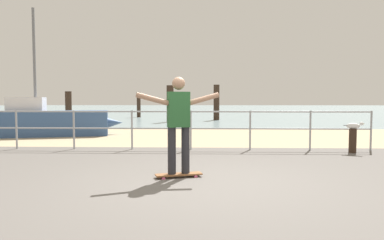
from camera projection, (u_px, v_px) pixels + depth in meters
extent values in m
cube|color=#605B56|center=(197.00, 200.00, 4.85)|extent=(24.00, 10.00, 0.04)
cube|color=tan|center=(202.00, 136.00, 12.83)|extent=(24.00, 6.00, 0.04)
cube|color=#849EA3|center=(204.00, 110.00, 40.76)|extent=(72.00, 50.00, 0.04)
cylinder|color=#9EA0A5|center=(16.00, 130.00, 9.58)|extent=(0.05, 0.05, 1.05)
cylinder|color=#9EA0A5|center=(74.00, 130.00, 9.52)|extent=(0.05, 0.05, 1.05)
cylinder|color=#9EA0A5|center=(132.00, 130.00, 9.47)|extent=(0.05, 0.05, 1.05)
cylinder|color=#9EA0A5|center=(191.00, 130.00, 9.42)|extent=(0.05, 0.05, 1.05)
cylinder|color=#9EA0A5|center=(250.00, 131.00, 9.36)|extent=(0.05, 0.05, 1.05)
cylinder|color=#9EA0A5|center=(310.00, 131.00, 9.31)|extent=(0.05, 0.05, 1.05)
cylinder|color=#9EA0A5|center=(371.00, 131.00, 9.25)|extent=(0.05, 0.05, 1.05)
cylinder|color=#9EA0A5|center=(161.00, 112.00, 9.41)|extent=(10.86, 0.04, 0.04)
cylinder|color=#9EA0A5|center=(161.00, 128.00, 9.44)|extent=(10.86, 0.04, 0.04)
cube|color=#335184|center=(45.00, 124.00, 12.93)|extent=(4.61, 2.44, 0.90)
cone|color=#335184|center=(108.00, 123.00, 13.40)|extent=(1.25, 1.01, 0.77)
cylinder|color=slate|center=(34.00, 60.00, 12.73)|extent=(0.10, 0.10, 3.64)
cube|color=silver|center=(26.00, 104.00, 12.76)|extent=(1.39, 1.17, 0.50)
cube|color=brown|center=(179.00, 174.00, 6.16)|extent=(0.82, 0.43, 0.02)
cylinder|color=#E5598C|center=(193.00, 175.00, 6.31)|extent=(0.07, 0.05, 0.06)
cylinder|color=#E5598C|center=(196.00, 177.00, 6.16)|extent=(0.07, 0.05, 0.06)
cylinder|color=#E5598C|center=(162.00, 177.00, 6.16)|extent=(0.07, 0.05, 0.06)
cylinder|color=#E5598C|center=(164.00, 179.00, 6.01)|extent=(0.07, 0.05, 0.06)
cylinder|color=#26262B|center=(185.00, 150.00, 6.16)|extent=(0.14, 0.14, 0.80)
cylinder|color=#26262B|center=(172.00, 151.00, 6.10)|extent=(0.14, 0.14, 0.80)
cube|color=#26592D|center=(179.00, 109.00, 6.09)|extent=(0.40, 0.30, 0.60)
sphere|color=#9E755B|center=(179.00, 83.00, 6.06)|extent=(0.22, 0.22, 0.22)
cylinder|color=#9E755B|center=(204.00, 99.00, 6.20)|extent=(0.56, 0.25, 0.23)
cylinder|color=#9E755B|center=(152.00, 99.00, 5.96)|extent=(0.56, 0.25, 0.23)
cylinder|color=#332319|center=(353.00, 141.00, 8.90)|extent=(0.18, 0.18, 0.62)
ellipsoid|color=white|center=(353.00, 126.00, 8.88)|extent=(0.35, 0.24, 0.14)
sphere|color=white|center=(362.00, 124.00, 8.80)|extent=(0.09, 0.09, 0.09)
cone|color=gold|center=(364.00, 124.00, 8.79)|extent=(0.06, 0.04, 0.02)
cube|color=slate|center=(346.00, 125.00, 8.94)|extent=(0.14, 0.12, 0.02)
cylinder|color=#332319|center=(69.00, 107.00, 19.25)|extent=(0.34, 0.34, 1.73)
cylinder|color=#332319|center=(139.00, 105.00, 25.17)|extent=(0.27, 0.27, 1.77)
cylinder|color=#332319|center=(170.00, 104.00, 20.27)|extent=(0.40, 0.40, 2.08)
cylinder|color=#332319|center=(216.00, 103.00, 21.96)|extent=(0.36, 0.36, 2.18)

